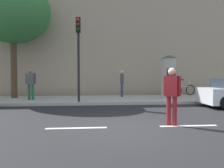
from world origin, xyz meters
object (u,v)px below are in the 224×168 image
at_px(street_tree, 13,12).
at_px(bicycle_leaning, 184,90).
at_px(pedestrian_near_pole, 122,81).
at_px(poster_column, 169,76).
at_px(traffic_light, 78,46).
at_px(pedestrian_with_bag, 31,82).
at_px(pedestrian_tallest, 172,92).

bearing_deg(street_tree, bicycle_leaning, 3.65).
bearing_deg(pedestrian_near_pole, poster_column, -20.02).
relative_size(street_tree, pedestrian_near_pole, 4.18).
distance_m(traffic_light, pedestrian_near_pole, 4.19).
height_order(poster_column, pedestrian_with_bag, poster_column).
relative_size(street_tree, pedestrian_with_bag, 4.07).
distance_m(pedestrian_tallest, pedestrian_near_pole, 7.80).
bearing_deg(bicycle_leaning, traffic_light, -155.36).
distance_m(street_tree, bicycle_leaning, 11.96).
xyz_separation_m(traffic_light, pedestrian_tallest, (3.15, -5.11, -2.00)).
bearing_deg(pedestrian_with_bag, poster_column, 3.49).
xyz_separation_m(poster_column, pedestrian_with_bag, (-8.06, -0.49, -0.30)).
xyz_separation_m(traffic_light, poster_column, (5.35, 1.67, -1.58)).
xyz_separation_m(traffic_light, bicycle_leaning, (6.91, 3.17, -2.52)).
height_order(poster_column, pedestrian_near_pole, poster_column).
distance_m(poster_column, street_tree, 10.17).
relative_size(poster_column, bicycle_leaning, 1.50).
distance_m(pedestrian_tallest, pedestrian_with_bag, 8.59).
distance_m(poster_column, pedestrian_with_bag, 8.08).
distance_m(traffic_light, bicycle_leaning, 8.01).
xyz_separation_m(traffic_light, pedestrian_near_pole, (2.61, 2.67, -1.90)).
bearing_deg(pedestrian_with_bag, bicycle_leaning, 11.70).
distance_m(poster_column, pedestrian_near_pole, 2.94).
bearing_deg(poster_column, pedestrian_tallest, -108.00).
distance_m(street_tree, pedestrian_with_bag, 4.55).
bearing_deg(pedestrian_near_pole, pedestrian_tallest, -86.01).
xyz_separation_m(poster_column, pedestrian_near_pole, (-2.74, 1.00, -0.32)).
height_order(pedestrian_tallest, pedestrian_near_pole, pedestrian_near_pole).
height_order(poster_column, pedestrian_tallest, poster_column).
xyz_separation_m(street_tree, pedestrian_tallest, (7.17, -7.58, -4.28)).
bearing_deg(bicycle_leaning, pedestrian_with_bag, -168.30).
bearing_deg(street_tree, pedestrian_with_bag, -44.72).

